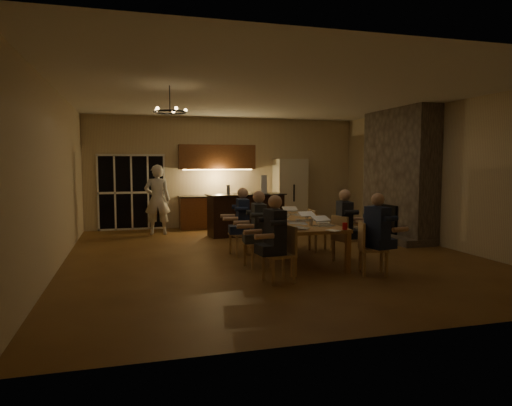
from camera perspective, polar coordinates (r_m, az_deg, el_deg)
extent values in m
plane|color=brown|center=(9.38, 1.87, -6.53)|extent=(9.00, 9.00, 0.00)
cube|color=beige|center=(13.57, -3.83, 3.84)|extent=(8.00, 0.04, 3.20)
cube|color=beige|center=(8.86, -23.78, 2.81)|extent=(0.04, 9.00, 3.20)
cube|color=beige|center=(11.08, 22.19, 3.22)|extent=(0.04, 9.00, 3.20)
cube|color=white|center=(9.29, 1.93, 13.34)|extent=(8.00, 9.00, 0.04)
cube|color=black|center=(13.26, -15.27, 1.26)|extent=(1.86, 0.08, 2.10)
cube|color=#62584D|center=(11.87, 17.42, 3.45)|extent=(0.58, 2.50, 3.20)
cube|color=beige|center=(13.76, 4.27, 1.35)|extent=(0.90, 0.68, 2.00)
cube|color=tan|center=(9.00, 4.68, -4.59)|extent=(1.10, 2.84, 0.75)
cube|color=black|center=(11.85, -1.26, -1.46)|extent=(2.09, 0.90, 1.08)
imported|color=silver|center=(12.25, -12.23, 0.42)|extent=(0.71, 0.51, 1.84)
torus|color=black|center=(8.13, -10.71, 11.10)|extent=(0.57, 0.57, 0.03)
cylinder|color=silver|center=(8.42, 5.25, -2.34)|extent=(0.09, 0.09, 0.10)
cylinder|color=silver|center=(9.43, 3.96, -1.55)|extent=(0.08, 0.08, 0.10)
cylinder|color=silver|center=(9.64, 1.34, -1.40)|extent=(0.09, 0.09, 0.10)
cylinder|color=#B60C0C|center=(7.87, 11.05, -2.86)|extent=(0.09, 0.09, 0.12)
cylinder|color=#B60C0C|center=(9.15, 1.71, -1.68)|extent=(0.09, 0.09, 0.12)
cylinder|color=#B2B2B7|center=(8.27, 6.88, -2.42)|extent=(0.06, 0.06, 0.12)
cylinder|color=#3F0F0C|center=(10.19, 1.27, -0.99)|extent=(0.06, 0.06, 0.12)
cylinder|color=#B2B2B7|center=(9.34, 6.35, -1.57)|extent=(0.07, 0.07, 0.12)
cylinder|color=silver|center=(8.63, 8.40, -2.47)|extent=(0.27, 0.27, 0.02)
cylinder|color=silver|center=(7.98, 4.95, -3.05)|extent=(0.27, 0.27, 0.02)
cylinder|color=silver|center=(9.84, 5.57, -1.52)|extent=(0.25, 0.25, 0.02)
cube|color=white|center=(7.70, 9.62, -3.41)|extent=(0.22, 0.26, 0.01)
cylinder|color=#99999E|center=(11.66, -3.47, 1.68)|extent=(0.08, 0.08, 0.24)
cube|color=silver|center=(12.02, 0.99, 2.36)|extent=(0.18, 0.18, 0.48)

